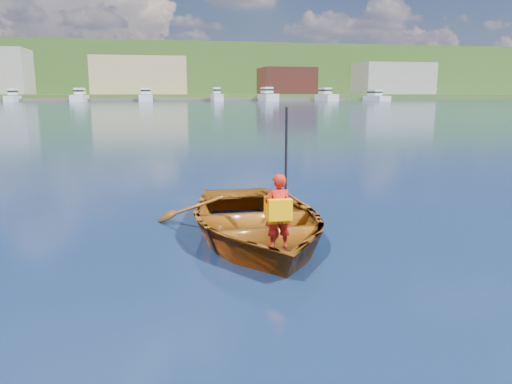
# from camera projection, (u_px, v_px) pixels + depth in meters

# --- Properties ---
(ground) EXTENTS (600.00, 600.00, 0.00)m
(ground) POSITION_uv_depth(u_px,v_px,m) (171.00, 245.00, 7.70)
(ground) COLOR #101D3E
(ground) RESTS_ON ground
(rowboat) EXTENTS (3.12, 4.35, 0.90)m
(rowboat) POSITION_uv_depth(u_px,v_px,m) (255.00, 220.00, 7.98)
(rowboat) COLOR brown
(rowboat) RESTS_ON ground
(child_paddler) EXTENTS (0.40, 0.34, 2.01)m
(child_paddler) POSITION_uv_depth(u_px,v_px,m) (278.00, 211.00, 7.07)
(child_paddler) COLOR red
(child_paddler) RESTS_ON ground
(shoreline) EXTENTS (400.00, 140.00, 22.00)m
(shoreline) POSITION_uv_depth(u_px,v_px,m) (155.00, 76.00, 233.32)
(shoreline) COLOR #3B5F2B
(shoreline) RESTS_ON ground
(dock) EXTENTS (159.94, 14.01, 0.80)m
(dock) POSITION_uv_depth(u_px,v_px,m) (146.00, 100.00, 149.44)
(dock) COLOR brown
(dock) RESTS_ON ground
(waterfront_buildings) EXTENTS (202.00, 16.00, 14.00)m
(waterfront_buildings) POSITION_uv_depth(u_px,v_px,m) (131.00, 76.00, 163.45)
(waterfront_buildings) COLOR brown
(waterfront_buildings) RESTS_ON ground
(marina_yachts) EXTENTS (141.83, 13.56, 4.41)m
(marina_yachts) POSITION_uv_depth(u_px,v_px,m) (169.00, 97.00, 146.07)
(marina_yachts) COLOR silver
(marina_yachts) RESTS_ON ground
(hillside_trees) EXTENTS (324.08, 85.76, 26.76)m
(hillside_trees) POSITION_uv_depth(u_px,v_px,m) (164.00, 58.00, 236.32)
(hillside_trees) COLOR #382314
(hillside_trees) RESTS_ON ground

